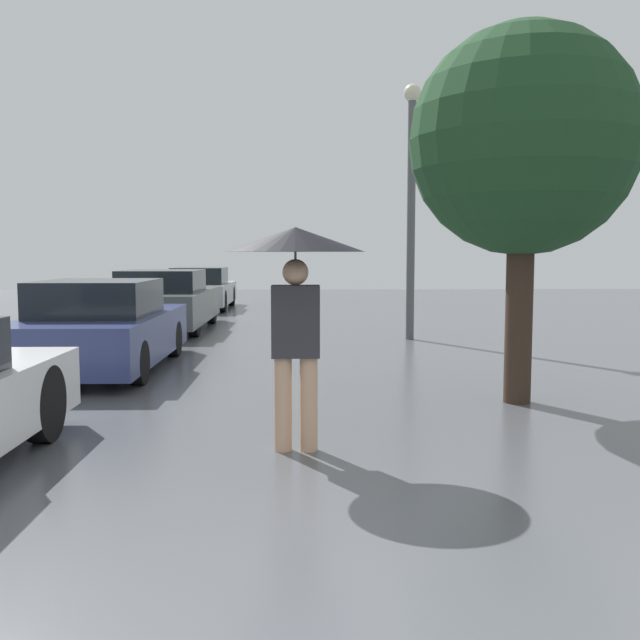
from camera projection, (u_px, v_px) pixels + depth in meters
name	position (u px, v px, depth m)	size (l,w,h in m)	color
pedestrian	(295.00, 269.00, 5.81)	(1.14, 1.14, 1.85)	tan
parked_car_second	(102.00, 328.00, 10.05)	(1.74, 4.04, 1.27)	navy
parked_car_third	(164.00, 301.00, 15.33)	(1.87, 4.39, 1.29)	#4C514C
parked_car_farthest	(201.00, 290.00, 21.15)	(1.75, 4.07, 1.23)	#9EA3A8
tree	(523.00, 143.00, 7.62)	(2.45, 2.45, 4.07)	#38281E
street_lamp	(411.00, 190.00, 13.41)	(0.33, 0.33, 4.78)	#515456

